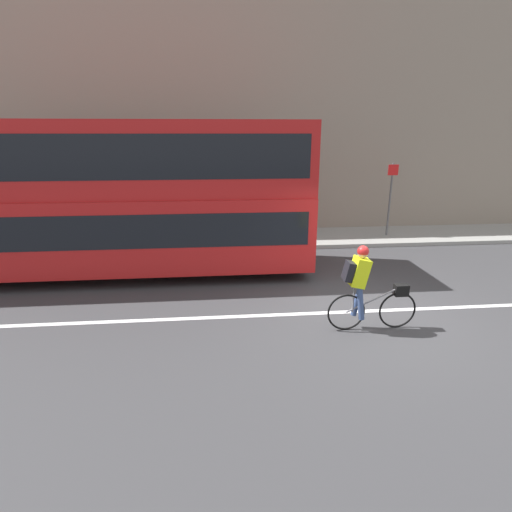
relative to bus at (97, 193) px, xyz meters
name	(u,v)px	position (x,y,z in m)	size (l,w,h in m)	color
ground_plane	(369,315)	(6.13, -3.15, -2.17)	(80.00, 80.00, 0.00)	#38383A
road_center_line	(366,311)	(6.13, -2.97, -2.17)	(50.00, 0.14, 0.01)	silver
sidewalk_curb	(306,238)	(6.13, 3.05, -2.11)	(60.00, 2.48, 0.13)	gray
building_facade	(302,108)	(6.13, 4.44, 2.32)	(60.00, 0.30, 8.98)	gray
bus	(97,193)	(0.00, 0.00, 0.00)	(10.85, 2.56, 3.93)	black
cyclist_on_bike	(365,286)	(5.76, -3.74, -1.27)	(1.75, 0.32, 1.69)	black
trash_bin	(167,226)	(1.30, 2.92, -1.56)	(0.53, 0.53, 0.96)	#262628
street_sign_post	(390,196)	(9.05, 2.92, -0.63)	(0.36, 0.09, 2.53)	#59595B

